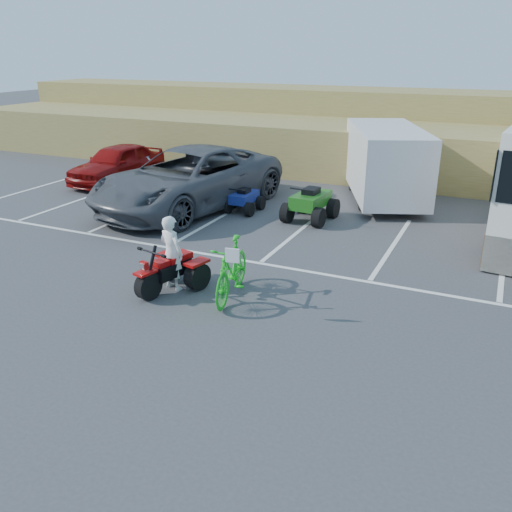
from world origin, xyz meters
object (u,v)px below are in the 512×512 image
at_px(cargo_trailer, 385,162).
at_px(quad_atv_blue, 244,211).
at_px(grey_pickup, 189,179).
at_px(rider, 171,253).
at_px(quad_atv_green, 310,220).
at_px(red_car, 117,163).
at_px(green_dirt_bike, 232,269).
at_px(red_trike_atv, 169,290).

height_order(cargo_trailer, quad_atv_blue, cargo_trailer).
height_order(grey_pickup, cargo_trailer, cargo_trailer).
height_order(rider, quad_atv_green, rider).
relative_size(red_car, cargo_trailer, 0.77).
distance_m(rider, cargo_trailer, 9.64).
bearing_deg(green_dirt_bike, red_trike_atv, -178.40).
relative_size(rider, red_car, 0.38).
distance_m(cargo_trailer, quad_atv_green, 3.83).
distance_m(rider, quad_atv_green, 6.17).
bearing_deg(cargo_trailer, red_car, 167.56).
bearing_deg(green_dirt_bike, rider, 175.92).
bearing_deg(red_car, grey_pickup, -20.97).
xyz_separation_m(green_dirt_bike, grey_pickup, (-4.38, 5.49, 0.34)).
distance_m(green_dirt_bike, quad_atv_green, 5.93).
xyz_separation_m(rider, red_car, (-7.43, 7.59, -0.08)).
distance_m(rider, green_dirt_bike, 1.39).
bearing_deg(rider, cargo_trailer, -92.14).
relative_size(red_trike_atv, red_car, 0.37).
height_order(grey_pickup, quad_atv_green, grey_pickup).
distance_m(red_trike_atv, rider, 0.84).
bearing_deg(grey_pickup, quad_atv_blue, 22.55).
relative_size(grey_pickup, quad_atv_green, 4.08).
bearing_deg(rider, red_trike_atv, 90.00).
distance_m(grey_pickup, cargo_trailer, 6.64).
bearing_deg(quad_atv_blue, quad_atv_green, 0.76).
xyz_separation_m(rider, quad_atv_green, (1.03, 6.03, -0.82)).
relative_size(cargo_trailer, quad_atv_blue, 4.44).
distance_m(red_trike_atv, red_car, 10.73).
bearing_deg(grey_pickup, rider, -50.85).
xyz_separation_m(grey_pickup, cargo_trailer, (5.53, 3.66, 0.36)).
bearing_deg(quad_atv_green, red_trike_atv, -95.24).
xyz_separation_m(red_trike_atv, cargo_trailer, (2.55, 9.44, 1.33)).
xyz_separation_m(green_dirt_bike, quad_atv_blue, (-2.57, 5.86, -0.62)).
height_order(rider, quad_atv_blue, rider).
relative_size(rider, quad_atv_green, 0.97).
xyz_separation_m(quad_atv_blue, quad_atv_green, (2.23, 0.02, 0.00)).
relative_size(green_dirt_bike, quad_atv_blue, 1.63).
xyz_separation_m(rider, grey_pickup, (-3.02, 5.64, 0.14)).
relative_size(red_car, quad_atv_blue, 3.40).
xyz_separation_m(cargo_trailer, quad_atv_blue, (-3.72, -3.29, -1.33)).
height_order(rider, cargo_trailer, cargo_trailer).
xyz_separation_m(cargo_trailer, quad_atv_green, (-1.49, -3.27, -1.33)).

